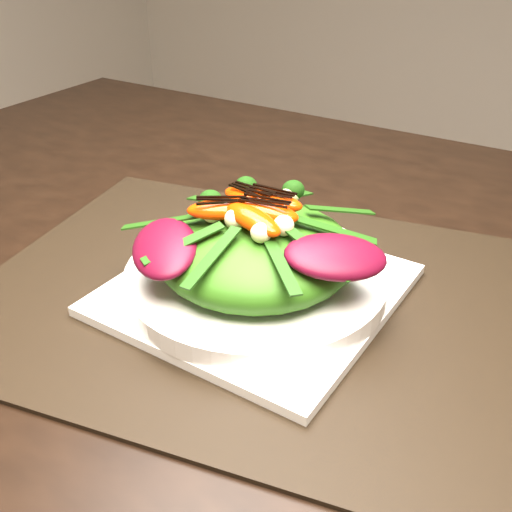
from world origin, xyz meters
The scene contains 10 objects.
dining_table centered at (0.00, 0.00, 0.73)m, with size 1.60×0.90×0.75m, color black.
placemat centered at (-0.05, -0.11, 0.75)m, with size 0.56×0.42×0.00m, color black.
plate_base centered at (-0.05, -0.11, 0.76)m, with size 0.26×0.26×0.01m, color white.
salad_bowl centered at (-0.05, -0.11, 0.77)m, with size 0.26×0.26×0.02m, color white.
lettuce_mound centered at (-0.05, -0.11, 0.80)m, with size 0.19×0.19×0.07m, color #2F5F11.
radicchio_leaf centered at (0.04, -0.12, 0.83)m, with size 0.09×0.06×0.02m, color #440716.
orange_segment centered at (-0.07, -0.10, 0.85)m, with size 0.07×0.03×0.02m, color red.
broccoli_floret centered at (-0.10, -0.07, 0.84)m, with size 0.03×0.03×0.03m, color #173509.
macadamia_nut centered at (-0.03, -0.16, 0.84)m, with size 0.02×0.02×0.02m, color beige.
balsamic_drizzle centered at (-0.07, -0.10, 0.85)m, with size 0.04×0.00×0.00m, color black.
Camera 1 is at (0.21, -0.54, 1.10)m, focal length 42.00 mm.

